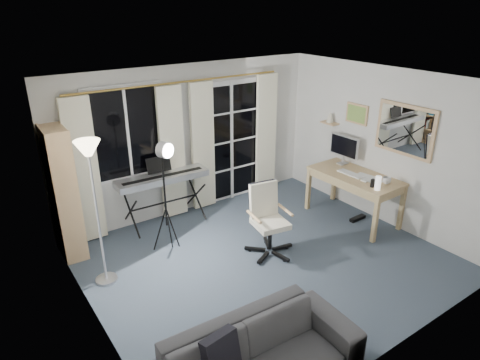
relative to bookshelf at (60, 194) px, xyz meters
name	(u,v)px	position (x,y,z in m)	size (l,w,h in m)	color
floor	(266,261)	(2.12, -1.82, -0.87)	(4.50, 4.00, 0.02)	#394654
window	(127,133)	(1.07, 0.16, 0.64)	(1.20, 0.08, 1.40)	white
french_door	(230,142)	(2.87, 0.16, 0.16)	(1.32, 0.09, 2.11)	white
curtains	(187,149)	(1.98, 0.06, 0.23)	(3.60, 0.07, 2.13)	gold
bookshelf	(60,194)	(0.00, 0.00, 0.00)	(0.32, 0.86, 1.82)	tan
torchiere_lamp	(91,171)	(0.19, -1.01, 0.62)	(0.39, 0.39, 1.85)	#B2B2B7
keyboard_piano	(163,179)	(1.45, -0.12, -0.09)	(1.42, 0.73, 1.02)	black
studio_light	(165,163)	(1.20, -0.81, 0.44)	(0.37, 0.38, 1.63)	black
office_chair	(266,212)	(2.29, -1.59, -0.28)	(0.68, 0.68, 0.99)	black
desk	(355,180)	(4.00, -1.65, -0.19)	(0.75, 1.45, 0.77)	tan
monitor	(344,147)	(4.20, -1.20, 0.19)	(0.19, 0.55, 0.48)	silver
desk_clutter	(364,190)	(3.94, -1.89, -0.26)	(0.44, 0.88, 0.97)	white
mug	(387,180)	(4.10, -2.15, -0.03)	(0.13, 0.10, 0.13)	silver
wall_mirror	(405,130)	(4.34, -2.17, 0.69)	(0.04, 0.94, 0.74)	tan
framed_print	(357,114)	(4.35, -1.27, 0.74)	(0.03, 0.42, 0.32)	tan
wall_shelf	(330,120)	(4.28, -0.77, 0.54)	(0.16, 0.30, 0.18)	tan
sofa	(254,352)	(0.76, -3.36, -0.47)	(2.05, 0.68, 0.79)	#333235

